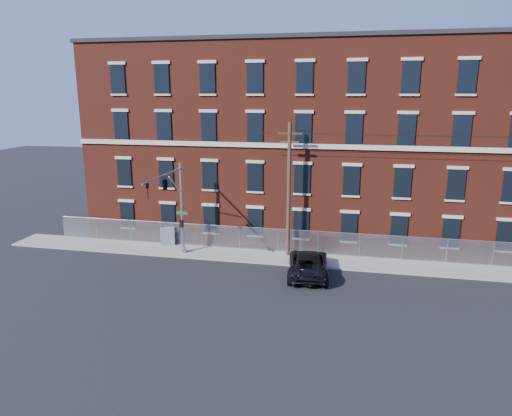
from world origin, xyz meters
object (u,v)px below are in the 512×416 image
object	(u,v)px
traffic_signal_mast	(169,192)
pickup_truck	(308,263)
utility_cabinet	(168,236)
utility_pole_near	(289,188)

from	to	relation	value
traffic_signal_mast	pickup_truck	xyz separation A→B (m)	(9.86, 0.04, -4.59)
traffic_signal_mast	utility_cabinet	world-z (taller)	traffic_signal_mast
traffic_signal_mast	utility_pole_near	bearing A→B (deg)	23.14
pickup_truck	utility_cabinet	bearing A→B (deg)	-23.18
traffic_signal_mast	pickup_truck	world-z (taller)	traffic_signal_mast
utility_pole_near	pickup_truck	xyz separation A→B (m)	(1.86, -3.38, -4.54)
pickup_truck	utility_cabinet	world-z (taller)	pickup_truck
traffic_signal_mast	pickup_truck	distance (m)	10.88
traffic_signal_mast	pickup_truck	bearing A→B (deg)	0.23
traffic_signal_mast	utility_pole_near	distance (m)	8.70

